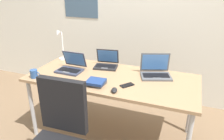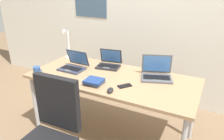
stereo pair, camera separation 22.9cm
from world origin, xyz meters
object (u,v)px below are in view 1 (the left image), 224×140
object	(u,v)px
laptop_by_keyboard	(71,67)
coffee_mug	(34,74)
desk_lamp	(61,45)
book_stack	(96,82)
laptop_back_left	(106,64)
cell_phone	(127,85)
computer_mouse	(114,90)
laptop_near_lamp	(156,72)

from	to	relation	value
laptop_by_keyboard	coffee_mug	world-z (taller)	laptop_by_keyboard
desk_lamp	coffee_mug	xyz separation A→B (m)	(0.03, -0.59, -0.15)
laptop_by_keyboard	book_stack	xyz separation A→B (m)	(0.42, -0.23, -0.02)
laptop_back_left	coffee_mug	distance (m)	0.82
laptop_back_left	cell_phone	size ratio (longest dim) A/B	2.20
coffee_mug	desk_lamp	bearing A→B (deg)	93.37
laptop_by_keyboard	coffee_mug	size ratio (longest dim) A/B	2.55
laptop_back_left	computer_mouse	distance (m)	0.64
desk_lamp	cell_phone	bearing A→B (deg)	-22.50
computer_mouse	coffee_mug	xyz separation A→B (m)	(-0.91, -0.00, 0.03)
laptop_by_keyboard	cell_phone	xyz separation A→B (m)	(0.72, -0.14, -0.04)
laptop_back_left	laptop_by_keyboard	world-z (taller)	laptop_by_keyboard
desk_lamp	coffee_mug	size ratio (longest dim) A/B	3.54
laptop_near_lamp	coffee_mug	size ratio (longest dim) A/B	3.36
laptop_by_keyboard	cell_phone	bearing A→B (deg)	-11.26
computer_mouse	coffee_mug	world-z (taller)	coffee_mug
laptop_near_lamp	laptop_back_left	world-z (taller)	laptop_near_lamp
laptop_near_lamp	laptop_back_left	bearing A→B (deg)	174.60
desk_lamp	coffee_mug	world-z (taller)	desk_lamp
laptop_back_left	desk_lamp	bearing A→B (deg)	177.80
cell_phone	laptop_back_left	bearing A→B (deg)	171.82
coffee_mug	laptop_by_keyboard	bearing A→B (deg)	49.61
laptop_near_lamp	coffee_mug	distance (m)	1.30
desk_lamp	computer_mouse	world-z (taller)	desk_lamp
desk_lamp	laptop_by_keyboard	bearing A→B (deg)	-42.97
cell_phone	book_stack	size ratio (longest dim) A/B	0.73
desk_lamp	cell_phone	xyz separation A→B (m)	(1.01, -0.42, -0.19)
laptop_near_lamp	laptop_by_keyboard	world-z (taller)	laptop_near_lamp
computer_mouse	coffee_mug	distance (m)	0.91
laptop_back_left	book_stack	distance (m)	0.49
cell_phone	book_stack	world-z (taller)	book_stack
laptop_back_left	laptop_near_lamp	bearing A→B (deg)	-5.40
book_stack	coffee_mug	xyz separation A→B (m)	(-0.68, -0.08, 0.02)
desk_lamp	laptop_back_left	distance (m)	0.65
laptop_back_left	book_stack	bearing A→B (deg)	-79.76
desk_lamp	computer_mouse	xyz separation A→B (m)	(0.94, -0.58, -0.18)
desk_lamp	laptop_near_lamp	xyz separation A→B (m)	(1.23, -0.08, -0.15)
computer_mouse	laptop_back_left	bearing A→B (deg)	101.93
coffee_mug	book_stack	bearing A→B (deg)	6.28
desk_lamp	laptop_near_lamp	bearing A→B (deg)	-3.76
desk_lamp	laptop_by_keyboard	world-z (taller)	desk_lamp
laptop_by_keyboard	book_stack	bearing A→B (deg)	-28.99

